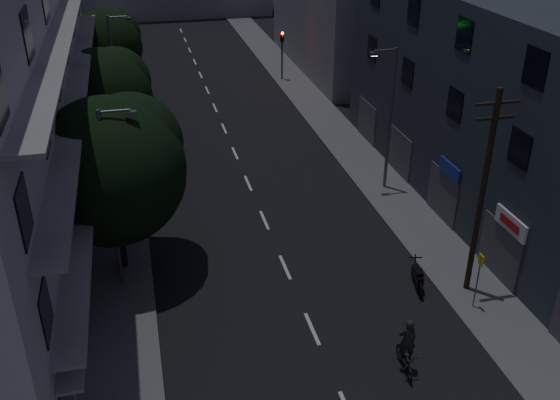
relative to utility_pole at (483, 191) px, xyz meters
name	(u,v)px	position (x,y,z in m)	size (l,w,h in m)	color
ground	(234,150)	(-7.24, 17.58, -4.87)	(160.00, 160.00, 0.00)	black
sidewalk_left	(116,160)	(-14.74, 17.58, -4.79)	(3.00, 90.00, 0.15)	#565659
sidewalk_right	(343,139)	(0.26, 17.58, -4.79)	(3.00, 90.00, 0.15)	#565659
lane_markings	(219,118)	(-7.24, 23.83, -4.86)	(0.15, 60.50, 0.01)	beige
building_left	(0,94)	(-19.22, 10.58, 2.13)	(7.00, 36.00, 14.00)	#B6B6B1
building_right	(503,112)	(4.75, 6.58, 0.63)	(6.19, 28.00, 11.00)	#282E37
tree_near	(111,165)	(-14.42, 5.35, 0.29)	(6.48, 6.48, 8.00)	black
tree_mid	(103,95)	(-14.96, 16.71, -0.20)	(5.87, 5.87, 7.23)	black
tree_far	(105,44)	(-14.95, 29.34, -0.30)	(5.70, 5.70, 7.05)	black
traffic_signal_far_right	(282,45)	(-0.53, 31.72, -1.77)	(0.28, 0.37, 4.10)	black
traffic_signal_far_left	(123,48)	(-13.69, 33.88, -1.77)	(0.28, 0.37, 4.10)	black
street_lamp_left_near	(113,192)	(-14.43, 3.90, -0.27)	(1.51, 0.25, 8.00)	#57595E
street_lamp_right	(389,113)	(0.12, 10.05, -0.27)	(1.51, 0.25, 8.00)	#5B5C63
street_lamp_left_far	(116,71)	(-14.16, 21.74, -0.27)	(1.51, 0.25, 8.00)	slate
utility_pole	(483,191)	(0.00, 0.00, 0.00)	(1.80, 0.24, 9.00)	black
bus_stop_sign	(479,271)	(-0.38, -1.26, -2.98)	(0.06, 0.35, 2.52)	#595B60
motorcycle	(417,278)	(-2.01, 0.70, -4.35)	(0.72, 2.01, 1.30)	black
cyclist	(406,353)	(-4.60, -3.90, -4.10)	(0.82, 1.86, 2.29)	black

